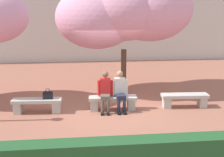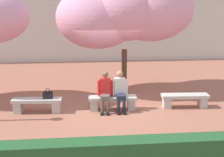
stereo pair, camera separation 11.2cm
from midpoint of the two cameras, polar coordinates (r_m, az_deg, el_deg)
name	(u,v)px [view 2 (the right image)]	position (r m, az deg, el deg)	size (l,w,h in m)	color
ground_plane	(113,110)	(10.20, 0.43, -5.73)	(100.00, 100.00, 0.00)	#9E604C
stone_bench_west_end	(37,103)	(10.14, -13.25, -4.47)	(1.56, 0.51, 0.45)	#BCB7AD
stone_bench_near_west	(113,101)	(10.10, 0.43, -4.16)	(1.56, 0.51, 0.45)	#BCB7AD
stone_bench_center	(185,99)	(10.62, 13.47, -3.65)	(1.56, 0.51, 0.45)	#BCB7AD
person_seated_left	(105,90)	(9.91, -0.92, -2.08)	(0.51, 0.71, 1.29)	black
person_seated_right	(120,89)	(9.96, 1.81, -2.00)	(0.51, 0.68, 1.29)	black
handbag	(48,95)	(10.00, -11.35, -2.92)	(0.30, 0.15, 0.34)	black
cherry_tree_main	(127,12)	(11.78, 2.98, 12.10)	(5.13, 3.18, 4.37)	#473323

